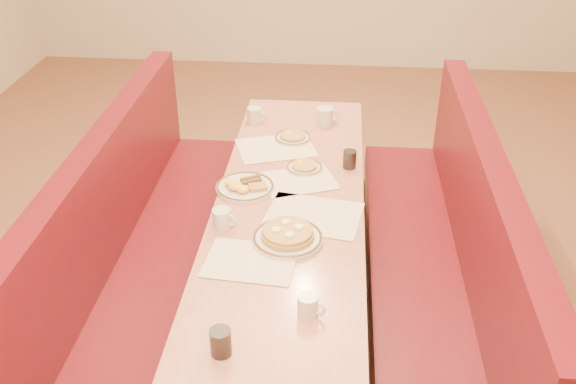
# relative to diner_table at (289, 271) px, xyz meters

# --- Properties ---
(ground) EXTENTS (8.00, 8.00, 0.00)m
(ground) POSITION_rel_diner_table_xyz_m (0.00, 0.00, -0.37)
(ground) COLOR #9E6647
(ground) RESTS_ON ground
(diner_table) EXTENTS (0.70, 2.50, 0.75)m
(diner_table) POSITION_rel_diner_table_xyz_m (0.00, 0.00, 0.00)
(diner_table) COLOR black
(diner_table) RESTS_ON ground
(booth_left) EXTENTS (0.55, 2.50, 1.05)m
(booth_left) POSITION_rel_diner_table_xyz_m (-0.73, 0.00, -0.01)
(booth_left) COLOR #4C3326
(booth_left) RESTS_ON ground
(booth_right) EXTENTS (0.55, 2.50, 1.05)m
(booth_right) POSITION_rel_diner_table_xyz_m (0.73, 0.00, -0.01)
(booth_right) COLOR #4C3326
(booth_right) RESTS_ON ground
(placemat_near_left) EXTENTS (0.39, 0.30, 0.00)m
(placemat_near_left) POSITION_rel_diner_table_xyz_m (-0.12, -0.43, 0.38)
(placemat_near_left) COLOR beige
(placemat_near_left) RESTS_ON diner_table
(placemat_near_right) EXTENTS (0.47, 0.38, 0.00)m
(placemat_near_right) POSITION_rel_diner_table_xyz_m (0.12, -0.06, 0.38)
(placemat_near_right) COLOR beige
(placemat_near_right) RESTS_ON diner_table
(placemat_far_left) EXTENTS (0.48, 0.42, 0.00)m
(placemat_far_left) POSITION_rel_diner_table_xyz_m (-0.12, 0.59, 0.38)
(placemat_far_left) COLOR beige
(placemat_far_left) RESTS_ON diner_table
(placemat_far_right) EXTENTS (0.42, 0.37, 0.00)m
(placemat_far_right) POSITION_rel_diner_table_xyz_m (0.03, 0.24, 0.38)
(placemat_far_right) COLOR beige
(placemat_far_right) RESTS_ON diner_table
(pancake_plate) EXTENTS (0.31, 0.31, 0.07)m
(pancake_plate) POSITION_rel_diner_table_xyz_m (0.02, -0.27, 0.40)
(pancake_plate) COLOR beige
(pancake_plate) RESTS_ON diner_table
(eggs_plate) EXTENTS (0.29, 0.29, 0.06)m
(eggs_plate) POSITION_rel_diner_table_xyz_m (-0.23, 0.14, 0.39)
(eggs_plate) COLOR beige
(eggs_plate) RESTS_ON diner_table
(extra_plate_mid) EXTENTS (0.19, 0.19, 0.04)m
(extra_plate_mid) POSITION_rel_diner_table_xyz_m (0.05, 0.37, 0.39)
(extra_plate_mid) COLOR beige
(extra_plate_mid) RESTS_ON diner_table
(extra_plate_far) EXTENTS (0.21, 0.21, 0.04)m
(extra_plate_far) POSITION_rel_diner_table_xyz_m (-0.04, 0.70, 0.39)
(extra_plate_far) COLOR beige
(extra_plate_far) RESTS_ON diner_table
(coffee_mug_a) EXTENTS (0.11, 0.08, 0.08)m
(coffee_mug_a) POSITION_rel_diner_table_xyz_m (0.14, -0.72, 0.42)
(coffee_mug_a) COLOR beige
(coffee_mug_a) RESTS_ON diner_table
(coffee_mug_b) EXTENTS (0.11, 0.08, 0.09)m
(coffee_mug_b) POSITION_rel_diner_table_xyz_m (-0.28, -0.19, 0.42)
(coffee_mug_b) COLOR beige
(coffee_mug_b) RESTS_ON diner_table
(coffee_mug_c) EXTENTS (0.14, 0.10, 0.10)m
(coffee_mug_c) POSITION_rel_diner_table_xyz_m (0.14, 0.92, 0.43)
(coffee_mug_c) COLOR beige
(coffee_mug_c) RESTS_ON diner_table
(coffee_mug_d) EXTENTS (0.12, 0.08, 0.09)m
(coffee_mug_d) POSITION_rel_diner_table_xyz_m (-0.28, 0.91, 0.42)
(coffee_mug_d) COLOR beige
(coffee_mug_d) RESTS_ON diner_table
(soda_tumbler_near) EXTENTS (0.07, 0.07, 0.10)m
(soda_tumbler_near) POSITION_rel_diner_table_xyz_m (-0.15, -0.94, 0.43)
(soda_tumbler_near) COLOR black
(soda_tumbler_near) RESTS_ON diner_table
(soda_tumbler_mid) EXTENTS (0.07, 0.07, 0.09)m
(soda_tumbler_mid) POSITION_rel_diner_table_xyz_m (0.28, 0.41, 0.42)
(soda_tumbler_mid) COLOR black
(soda_tumbler_mid) RESTS_ON diner_table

